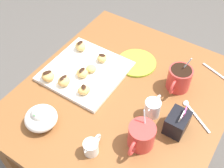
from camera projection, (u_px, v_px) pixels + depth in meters
name	position (u px, v px, depth m)	size (l,w,h in m)	color
dining_table	(123.00, 115.00, 1.24)	(0.90, 0.79, 0.75)	brown
pastry_plate_square	(86.00, 71.00, 1.20)	(0.32, 0.32, 0.02)	white
coffee_mug_red_left	(179.00, 78.00, 1.11)	(0.14, 0.10, 0.15)	red
coffee_mug_red_right	(141.00, 136.00, 0.94)	(0.13, 0.09, 0.14)	red
cream_pitcher_white	(153.00, 107.00, 1.03)	(0.10, 0.06, 0.07)	white
sugar_caddy	(177.00, 123.00, 0.99)	(0.09, 0.07, 0.11)	black
ice_cream_bowl	(41.00, 117.00, 1.00)	(0.12, 0.12, 0.09)	white
chocolate_sauce_pitcher	(91.00, 147.00, 0.93)	(0.09, 0.05, 0.06)	white
saucer_lime_left	(137.00, 63.00, 1.24)	(0.17, 0.17, 0.01)	#9EC633
loose_spoon_near_saucer	(222.00, 77.00, 1.18)	(0.07, 0.15, 0.01)	silver
loose_spoon_by_plate	(193.00, 112.00, 1.06)	(0.10, 0.14, 0.01)	silver
beignet_0	(102.00, 58.00, 1.22)	(0.04, 0.04, 0.03)	#E5B260
chocolate_drizzle_0	(102.00, 55.00, 1.20)	(0.03, 0.02, 0.01)	black
beignet_1	(80.00, 46.00, 1.26)	(0.05, 0.05, 0.04)	#E5B260
chocolate_drizzle_1	(80.00, 43.00, 1.25)	(0.03, 0.02, 0.01)	black
beignet_2	(91.00, 69.00, 1.18)	(0.04, 0.05, 0.03)	#E5B260
beignet_3	(82.00, 73.00, 1.16)	(0.05, 0.05, 0.03)	#E5B260
chocolate_drizzle_3	(82.00, 70.00, 1.14)	(0.03, 0.02, 0.01)	black
beignet_4	(64.00, 81.00, 1.12)	(0.05, 0.05, 0.04)	#E5B260
chocolate_drizzle_4	(63.00, 78.00, 1.11)	(0.04, 0.02, 0.01)	black
beignet_5	(84.00, 90.00, 1.09)	(0.04, 0.05, 0.04)	#E5B260
chocolate_drizzle_5	(84.00, 87.00, 1.08)	(0.03, 0.02, 0.01)	black
beignet_6	(48.00, 76.00, 1.14)	(0.05, 0.06, 0.04)	#E5B260
chocolate_drizzle_6	(47.00, 72.00, 1.13)	(0.04, 0.02, 0.01)	black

